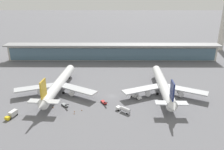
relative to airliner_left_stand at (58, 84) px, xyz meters
name	(u,v)px	position (x,y,z in m)	size (l,w,h in m)	color
ground_plane	(112,96)	(33.80, -5.25, -5.70)	(1200.00, 1200.00, 0.00)	slate
airliner_left_stand	(58,84)	(0.00, 0.00, 0.00)	(52.15, 68.02, 18.10)	white
airliner_centre_stand	(163,85)	(65.75, -1.40, 0.00)	(52.28, 67.94, 18.10)	white
service_truck_near_nose_grey	(65,105)	(7.34, -18.10, -4.89)	(5.64, 5.88, 2.70)	gray
service_truck_under_wing_red	(104,102)	(29.25, -14.70, -4.89)	(4.52, 6.59, 2.70)	#B21E1E
service_truck_mid_apron_white	(135,95)	(48.11, -7.49, -4.01)	(6.49, 7.05, 3.10)	silver
service_truck_by_tail_yellow	(12,114)	(-17.60, -29.81, -4.01)	(4.73, 7.64, 3.10)	yellow
service_truck_on_taxiway_white	(124,109)	(40.31, -24.31, -3.99)	(8.07, 7.20, 2.95)	silver
terminal_building	(112,52)	(33.80, 71.68, 2.16)	(194.18, 12.80, 15.20)	beige
safety_cone_alpha	(82,110)	(17.50, -23.04, -5.38)	(0.62, 0.62, 0.70)	orange
safety_cone_bravo	(74,113)	(13.93, -26.68, -5.38)	(0.62, 0.62, 0.70)	orange
safety_cone_charlie	(53,107)	(1.07, -19.96, -5.38)	(0.62, 0.62, 0.70)	orange
safety_cone_delta	(74,111)	(13.63, -24.36, -5.38)	(0.62, 0.62, 0.70)	orange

